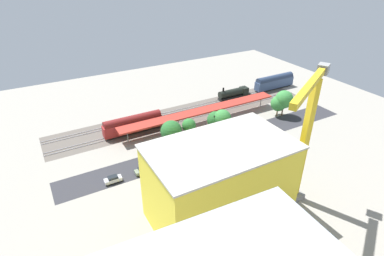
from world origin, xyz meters
name	(u,v)px	position (x,y,z in m)	size (l,w,h in m)	color
ground_plane	(215,139)	(0.00, 0.00, 0.00)	(151.50, 151.50, 0.00)	gray
rail_bed	(185,114)	(0.00, -19.63, 0.00)	(94.69, 14.91, 0.01)	#5B544C
street_asphalt	(219,143)	(0.00, 2.31, 0.00)	(94.69, 9.00, 0.01)	#2D2D33
track_rails	(185,114)	(0.00, -19.63, 0.18)	(94.68, 9.05, 0.12)	#9E9EA8
platform_canopy_near	(201,111)	(-1.82, -11.65, 4.22)	(57.11, 4.99, 4.49)	#A82D23
locomotive	(235,93)	(-23.84, -23.08, 1.87)	(14.19, 3.04, 5.23)	black
passenger_coach	(274,82)	(-44.00, -23.08, 3.11)	(18.60, 3.27, 5.95)	black
freight_coach_far	(133,124)	(20.38, -16.17, 3.05)	(19.12, 3.08, 5.82)	black
parked_car_0	(255,137)	(-10.92, 5.78, 0.72)	(4.48, 1.85, 1.63)	black
parked_car_1	(235,142)	(-3.74, 5.35, 0.76)	(4.33, 1.77, 1.72)	black
parked_car_2	(212,150)	(4.54, 5.56, 0.69)	(4.10, 2.00, 1.55)	black
parked_car_3	(193,155)	(10.71, 5.16, 0.80)	(4.37, 1.79, 1.79)	black
parked_car_4	(169,163)	(18.11, 5.45, 0.75)	(4.68, 2.00, 1.70)	black
parked_car_5	(144,170)	(25.35, 5.36, 0.77)	(4.65, 1.91, 1.73)	black
parked_car_6	(113,180)	(33.34, 5.27, 0.78)	(4.31, 1.72, 1.75)	black
construction_building	(220,183)	(16.55, 27.09, 8.65)	(28.09, 16.37, 17.30)	yellow
construction_roof_slab	(222,147)	(16.55, 27.09, 17.50)	(28.69, 16.97, 0.40)	#B7B2A8
tower_crane	(305,133)	(-0.86, 31.44, 17.74)	(20.15, 12.24, 30.67)	gray
box_truck_0	(217,165)	(8.01, 13.50, 1.64)	(10.28, 3.06, 3.32)	black
box_truck_1	(181,177)	(18.63, 13.57, 1.68)	(10.09, 2.37, 3.41)	black
box_truck_2	(188,171)	(15.85, 12.17, 1.57)	(9.57, 3.00, 3.15)	black
street_tree_0	(171,131)	(13.31, -2.92, 5.01)	(6.29, 6.29, 8.16)	brown
street_tree_1	(284,99)	(-29.26, -2.32, 6.15)	(6.19, 6.19, 9.26)	brown
street_tree_2	(189,125)	(7.40, -3.14, 5.25)	(4.15, 4.15, 7.36)	brown
street_tree_3	(216,120)	(-2.29, -3.62, 4.43)	(5.39, 5.39, 7.13)	brown
street_tree_4	(278,103)	(-27.78, -3.22, 4.57)	(5.38, 5.38, 7.27)	brown
street_tree_5	(222,118)	(-3.55, -1.79, 5.48)	(5.48, 5.48, 8.25)	brown
traffic_light	(214,122)	(-0.98, -2.40, 4.41)	(0.50, 0.36, 6.69)	#333333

